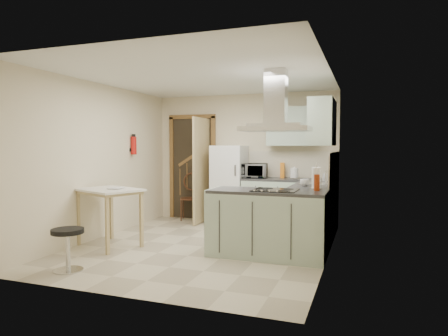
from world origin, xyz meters
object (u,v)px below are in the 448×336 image
at_px(extractor_hood, 276,129).
at_px(microwave, 254,171).
at_px(bentwood_chair, 190,199).
at_px(peninsula, 268,223).
at_px(fridge, 229,185).
at_px(drop_leaf_table, 109,217).
at_px(stool, 68,250).

height_order(extractor_hood, microwave, extractor_hood).
xyz_separation_m(extractor_hood, bentwood_chair, (-2.21, 2.09, -1.29)).
xyz_separation_m(peninsula, microwave, (-0.73, 1.94, 0.58)).
height_order(fridge, peninsula, fridge).
distance_m(drop_leaf_table, microwave, 2.80).
relative_size(extractor_hood, stool, 1.76).
bearing_deg(drop_leaf_table, microwave, 76.02).
bearing_deg(stool, extractor_hood, 32.82).
distance_m(drop_leaf_table, bentwood_chair, 2.36).
height_order(peninsula, drop_leaf_table, peninsula).
distance_m(peninsula, extractor_hood, 1.27).
bearing_deg(bentwood_chair, stool, -107.35).
xyz_separation_m(drop_leaf_table, bentwood_chair, (0.23, 2.35, 0.00)).
bearing_deg(drop_leaf_table, stool, -55.97).
height_order(peninsula, stool, peninsula).
height_order(extractor_hood, stool, extractor_hood).
xyz_separation_m(peninsula, drop_leaf_table, (-2.35, -0.26, -0.02)).
xyz_separation_m(extractor_hood, stool, (-2.20, -1.42, -1.46)).
height_order(drop_leaf_table, stool, drop_leaf_table).
relative_size(fridge, microwave, 3.09).
bearing_deg(microwave, bentwood_chair, 167.63).
bearing_deg(drop_leaf_table, peninsula, 28.56).
bearing_deg(extractor_hood, bentwood_chair, 136.67).
relative_size(fridge, stool, 2.93).
height_order(fridge, drop_leaf_table, fridge).
bearing_deg(bentwood_chair, drop_leaf_table, -113.17).
distance_m(extractor_hood, stool, 3.00).
xyz_separation_m(fridge, bentwood_chair, (-0.89, 0.11, -0.32)).
height_order(drop_leaf_table, microwave, microwave).
relative_size(bentwood_chair, microwave, 1.78).
distance_m(extractor_hood, microwave, 2.22).
bearing_deg(microwave, stool, -118.51).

